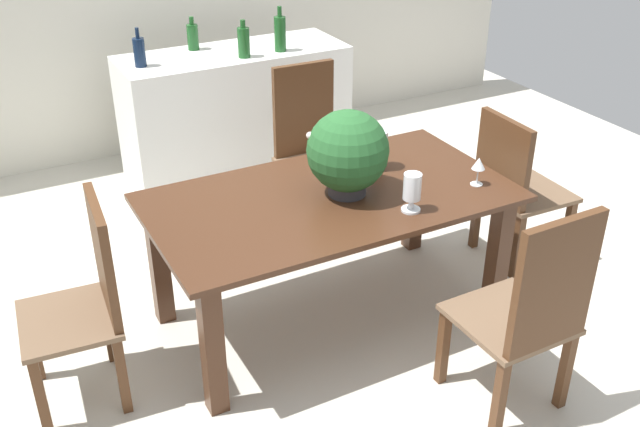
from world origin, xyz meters
TOP-DOWN VIEW (x-y plane):
  - ground_plane at (0.00, 0.00)m, footprint 7.04×7.04m
  - dining_table at (0.00, -0.10)m, footprint 1.81×0.99m
  - chair_near_right at (0.41, -1.13)m, footprint 0.46×0.47m
  - chair_far_right at (0.41, 0.92)m, footprint 0.46×0.44m
  - chair_head_end at (-1.22, -0.10)m, footprint 0.46×0.50m
  - chair_foot_end at (1.22, -0.09)m, footprint 0.47×0.48m
  - flower_centerpiece at (0.08, -0.12)m, footprint 0.40×0.40m
  - crystal_vase_left at (0.26, -0.42)m, footprint 0.09×0.09m
  - crystal_vase_center_near at (0.36, 0.06)m, footprint 0.12×0.12m
  - wine_glass at (0.72, -0.35)m, footprint 0.07×0.07m
  - kitchen_counter at (0.27, 1.83)m, footprint 1.62×0.60m
  - wine_bottle_tall at (-0.40, 1.79)m, footprint 0.08×0.08m
  - wine_bottle_clear at (0.04, 2.00)m, footprint 0.08×0.08m
  - wine_bottle_dark at (0.57, 1.68)m, footprint 0.08×0.08m
  - wine_bottle_amber at (0.29, 1.66)m, footprint 0.08×0.08m

SIDE VIEW (x-z plane):
  - ground_plane at x=0.00m, z-range 0.00..0.00m
  - kitchen_counter at x=0.27m, z-range 0.00..0.92m
  - chair_foot_end at x=1.22m, z-range 0.05..0.97m
  - chair_head_end at x=-1.22m, z-range 0.05..1.02m
  - chair_near_right at x=0.41m, z-range 0.04..1.08m
  - chair_far_right at x=0.41m, z-range 0.04..1.08m
  - dining_table at x=0.00m, z-range 0.24..0.97m
  - wine_glass at x=0.72m, z-range 0.77..0.92m
  - crystal_vase_left at x=0.26m, z-range 0.75..0.94m
  - crystal_vase_center_near at x=0.36m, z-range 0.76..0.97m
  - flower_centerpiece at x=0.08m, z-range 0.74..1.17m
  - wine_bottle_clear at x=0.04m, z-range 0.90..1.13m
  - wine_bottle_tall at x=-0.40m, z-range 0.89..1.15m
  - wine_bottle_amber at x=0.29m, z-range 0.90..1.16m
  - wine_bottle_dark at x=0.57m, z-range 0.89..1.20m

